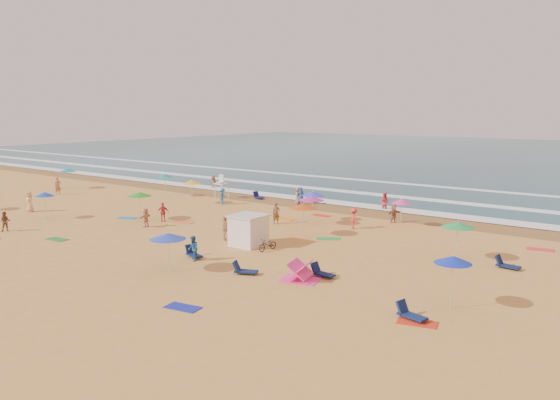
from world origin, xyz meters
The scene contains 13 objects.
ground centered at (0.00, 0.00, 0.00)m, with size 220.00×220.00×0.00m, color gold.
ocean centered at (0.00, 84.00, 0.00)m, with size 220.00×140.00×0.18m, color #0C4756.
wet_sand centered at (0.00, 12.50, 0.01)m, with size 220.00×220.00×0.00m, color olive.
surf_foam centered at (0.00, 21.32, 0.10)m, with size 200.00×18.70×0.05m.
cabana centered at (6.29, -3.23, 1.00)m, with size 2.00×2.00×2.00m, color white.
cabana_roof centered at (6.29, -3.23, 2.06)m, with size 2.20×2.20×0.12m, color silver.
bicycle centered at (8.19, -3.53, 0.41)m, with size 0.54×1.55×0.82m, color black.
lifeguard_stand centered at (-9.00, 10.61, 1.05)m, with size 1.20×1.20×2.10m, color white, non-canonical shape.
beach_umbrellas centered at (-1.51, -0.45, 2.19)m, with size 51.65×25.91×0.67m.
loungers centered at (4.00, -5.14, 0.17)m, with size 43.71×28.96×0.34m.
towels centered at (2.79, -2.09, 0.01)m, with size 51.62×23.88×0.03m.
popup_tents centered at (20.74, 0.38, 0.60)m, with size 16.71×17.48×1.20m.
beachgoers centered at (-0.45, 4.67, 0.78)m, with size 51.07×28.15×2.13m.
Camera 1 is at (29.64, -30.86, 9.08)m, focal length 35.00 mm.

